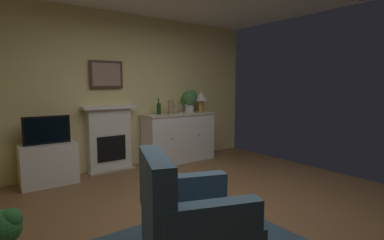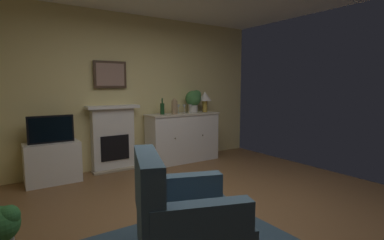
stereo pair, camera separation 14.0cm
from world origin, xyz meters
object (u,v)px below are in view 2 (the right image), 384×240
fireplace_unit (113,138)px  wine_bottle (162,108)px  potted_plant_small (194,99)px  wine_glass_left (178,107)px  sideboard_cabinet (183,137)px  potted_plant_fern (2,226)px  tv_cabinet (53,162)px  tv_set (51,129)px  wine_glass_center (184,107)px  framed_picture (110,75)px  wine_glass_right (190,107)px  armchair (182,220)px  vase_decorative (174,106)px  table_lamp (205,98)px

fireplace_unit → wine_bottle: size_ratio=3.79×
fireplace_unit → potted_plant_small: (1.56, -0.13, 0.62)m
wine_bottle → wine_glass_left: 0.34m
sideboard_cabinet → potted_plant_fern: (-2.91, -1.80, -0.20)m
tv_cabinet → potted_plant_small: size_ratio=1.74×
tv_set → sideboard_cabinet: bearing=0.2°
wine_bottle → wine_glass_center: wine_bottle is taller
framed_picture → wine_glass_right: bearing=-9.9°
tv_set → potted_plant_small: size_ratio=1.44×
wine_bottle → potted_plant_fern: wine_bottle is taller
fireplace_unit → wine_bottle: (0.87, -0.14, 0.47)m
fireplace_unit → wine_glass_center: size_ratio=6.67×
sideboard_cabinet → tv_cabinet: sideboard_cabinet is taller
wine_glass_center → framed_picture: bearing=170.6°
tv_set → armchair: tv_set is taller
framed_picture → wine_glass_center: (1.32, -0.22, -0.58)m
tv_set → armchair: 2.84m
sideboard_cabinet → armchair: bearing=-121.9°
fireplace_unit → wine_bottle: wine_bottle is taller
sideboard_cabinet → potted_plant_small: 0.77m
vase_decorative → framed_picture: bearing=165.8°
framed_picture → wine_glass_left: bearing=-8.6°
wine_glass_left → potted_plant_fern: bearing=-147.1°
wine_glass_left → wine_glass_right: size_ratio=1.00×
framed_picture → wine_glass_right: (1.43, -0.25, -0.58)m
table_lamp → armchair: (-2.24, -2.77, -0.81)m
wine_bottle → potted_plant_fern: size_ratio=0.67×
wine_glass_left → tv_cabinet: size_ratio=0.22×
table_lamp → vase_decorative: 0.74m
framed_picture → potted_plant_small: framed_picture is taller
wine_glass_right → potted_plant_fern: size_ratio=0.38×
wine_glass_left → vase_decorative: (-0.14, -0.09, 0.02)m
fireplace_unit → wine_glass_right: 1.53m
vase_decorative → armchair: vase_decorative is taller
tv_cabinet → vase_decorative: bearing=-1.8°
sideboard_cabinet → wine_glass_center: bearing=5.4°
wine_bottle → armchair: size_ratio=0.28×
fireplace_unit → potted_plant_small: potted_plant_small is taller
armchair → wine_glass_right: bearing=55.6°
wine_glass_center → wine_glass_right: 0.11m
framed_picture → wine_glass_left: size_ratio=3.33×
sideboard_cabinet → tv_cabinet: bearing=179.6°
tv_cabinet → potted_plant_fern: size_ratio=1.74×
sideboard_cabinet → table_lamp: bearing=0.0°
framed_picture → tv_set: (-0.98, -0.23, -0.81)m
fireplace_unit → table_lamp: 1.92m
wine_glass_right → framed_picture: bearing=170.1°
framed_picture → wine_glass_left: 1.35m
framed_picture → wine_bottle: size_ratio=1.90×
potted_plant_small → vase_decorative: bearing=-168.9°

